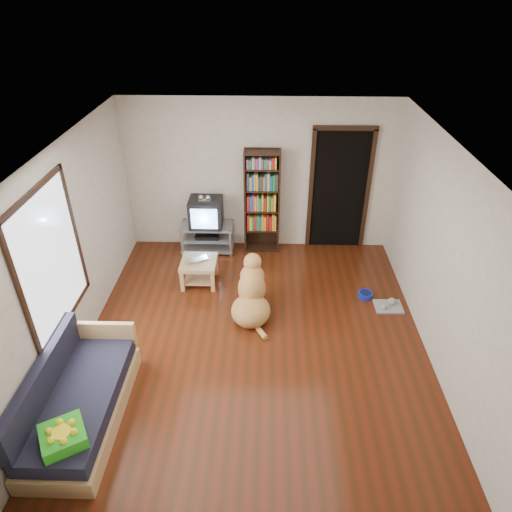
{
  "coord_description": "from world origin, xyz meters",
  "views": [
    {
      "loc": [
        0.15,
        -4.67,
        4.21
      ],
      "look_at": [
        -0.0,
        0.62,
        0.9
      ],
      "focal_mm": 32.0,
      "sensor_mm": 36.0,
      "label": 1
    }
  ],
  "objects_px": {
    "green_cushion": "(63,436)",
    "bookshelf": "(262,197)",
    "grey_rag": "(388,307)",
    "dog_bowl": "(365,295)",
    "sofa": "(78,401)",
    "dog": "(252,295)",
    "crt_tv": "(206,212)",
    "laptop": "(198,261)",
    "coffee_table": "(199,267)",
    "tv_stand": "(207,236)"
  },
  "relations": [
    {
      "from": "laptop",
      "to": "coffee_table",
      "type": "xyz_separation_m",
      "value": [
        -0.0,
        0.03,
        -0.13
      ]
    },
    {
      "from": "grey_rag",
      "to": "sofa",
      "type": "height_order",
      "value": "sofa"
    },
    {
      "from": "green_cushion",
      "to": "dog_bowl",
      "type": "relative_size",
      "value": 1.79
    },
    {
      "from": "coffee_table",
      "to": "dog",
      "type": "distance_m",
      "value": 1.14
    },
    {
      "from": "tv_stand",
      "to": "coffee_table",
      "type": "height_order",
      "value": "tv_stand"
    },
    {
      "from": "laptop",
      "to": "dog",
      "type": "distance_m",
      "value": 1.12
    },
    {
      "from": "tv_stand",
      "to": "coffee_table",
      "type": "bearing_deg",
      "value": -90.62
    },
    {
      "from": "tv_stand",
      "to": "crt_tv",
      "type": "height_order",
      "value": "crt_tv"
    },
    {
      "from": "dog",
      "to": "tv_stand",
      "type": "bearing_deg",
      "value": 115.49
    },
    {
      "from": "laptop",
      "to": "coffee_table",
      "type": "distance_m",
      "value": 0.14
    },
    {
      "from": "grey_rag",
      "to": "sofa",
      "type": "bearing_deg",
      "value": -151.68
    },
    {
      "from": "tv_stand",
      "to": "coffee_table",
      "type": "distance_m",
      "value": 1.0
    },
    {
      "from": "tv_stand",
      "to": "dog_bowl",
      "type": "bearing_deg",
      "value": -27.37
    },
    {
      "from": "crt_tv",
      "to": "dog",
      "type": "distance_m",
      "value": 2.01
    },
    {
      "from": "sofa",
      "to": "dog",
      "type": "bearing_deg",
      "value": 45.88
    },
    {
      "from": "tv_stand",
      "to": "sofa",
      "type": "xyz_separation_m",
      "value": [
        -0.97,
        -3.63,
        -0.01
      ]
    },
    {
      "from": "coffee_table",
      "to": "dog",
      "type": "bearing_deg",
      "value": -41.67
    },
    {
      "from": "crt_tv",
      "to": "coffee_table",
      "type": "height_order",
      "value": "crt_tv"
    },
    {
      "from": "green_cushion",
      "to": "sofa",
      "type": "height_order",
      "value": "sofa"
    },
    {
      "from": "tv_stand",
      "to": "grey_rag",
      "type": "bearing_deg",
      "value": -28.85
    },
    {
      "from": "dog_bowl",
      "to": "dog",
      "type": "xyz_separation_m",
      "value": [
        -1.71,
        -0.44,
        0.28
      ]
    },
    {
      "from": "dog_bowl",
      "to": "bookshelf",
      "type": "height_order",
      "value": "bookshelf"
    },
    {
      "from": "grey_rag",
      "to": "coffee_table",
      "type": "distance_m",
      "value": 2.93
    },
    {
      "from": "grey_rag",
      "to": "coffee_table",
      "type": "height_order",
      "value": "coffee_table"
    },
    {
      "from": "green_cushion",
      "to": "bookshelf",
      "type": "relative_size",
      "value": 0.22
    },
    {
      "from": "crt_tv",
      "to": "bookshelf",
      "type": "bearing_deg",
      "value": 4.32
    },
    {
      "from": "sofa",
      "to": "coffee_table",
      "type": "bearing_deg",
      "value": 69.87
    },
    {
      "from": "laptop",
      "to": "bookshelf",
      "type": "relative_size",
      "value": 0.19
    },
    {
      "from": "bookshelf",
      "to": "dog",
      "type": "height_order",
      "value": "bookshelf"
    },
    {
      "from": "laptop",
      "to": "grey_rag",
      "type": "xyz_separation_m",
      "value": [
        2.86,
        -0.54,
        -0.4
      ]
    },
    {
      "from": "coffee_table",
      "to": "dog",
      "type": "relative_size",
      "value": 0.51
    },
    {
      "from": "dog_bowl",
      "to": "crt_tv",
      "type": "relative_size",
      "value": 0.38
    },
    {
      "from": "grey_rag",
      "to": "dog",
      "type": "distance_m",
      "value": 2.04
    },
    {
      "from": "tv_stand",
      "to": "dog",
      "type": "distance_m",
      "value": 1.95
    },
    {
      "from": "laptop",
      "to": "sofa",
      "type": "relative_size",
      "value": 0.19
    },
    {
      "from": "green_cushion",
      "to": "tv_stand",
      "type": "height_order",
      "value": "green_cushion"
    },
    {
      "from": "dog",
      "to": "green_cushion",
      "type": "bearing_deg",
      "value": -124.37
    },
    {
      "from": "green_cushion",
      "to": "grey_rag",
      "type": "height_order",
      "value": "green_cushion"
    },
    {
      "from": "dog_bowl",
      "to": "tv_stand",
      "type": "bearing_deg",
      "value": 152.63
    },
    {
      "from": "laptop",
      "to": "grey_rag",
      "type": "distance_m",
      "value": 2.94
    },
    {
      "from": "green_cushion",
      "to": "laptop",
      "type": "relative_size",
      "value": 1.14
    },
    {
      "from": "green_cushion",
      "to": "laptop",
      "type": "height_order",
      "value": "green_cushion"
    },
    {
      "from": "sofa",
      "to": "dog",
      "type": "height_order",
      "value": "dog"
    },
    {
      "from": "bookshelf",
      "to": "dog",
      "type": "xyz_separation_m",
      "value": [
        -0.11,
        -1.85,
        -0.68
      ]
    },
    {
      "from": "sofa",
      "to": "coffee_table",
      "type": "xyz_separation_m",
      "value": [
        0.96,
        2.63,
        0.02
      ]
    },
    {
      "from": "grey_rag",
      "to": "crt_tv",
      "type": "xyz_separation_m",
      "value": [
        -2.85,
        1.59,
        0.73
      ]
    },
    {
      "from": "crt_tv",
      "to": "sofa",
      "type": "height_order",
      "value": "crt_tv"
    },
    {
      "from": "coffee_table",
      "to": "grey_rag",
      "type": "bearing_deg",
      "value": -11.19
    },
    {
      "from": "laptop",
      "to": "tv_stand",
      "type": "height_order",
      "value": "tv_stand"
    },
    {
      "from": "dog_bowl",
      "to": "coffee_table",
      "type": "distance_m",
      "value": 2.59
    }
  ]
}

